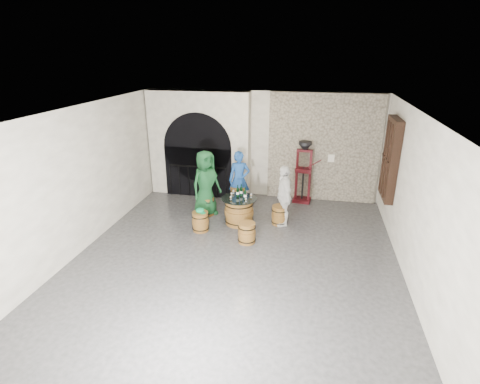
% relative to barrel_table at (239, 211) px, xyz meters
% --- Properties ---
extents(ground, '(8.00, 8.00, 0.00)m').
position_rel_barrel_table_xyz_m(ground, '(0.28, -1.80, -0.35)').
color(ground, '#303033').
rests_on(ground, ground).
extents(wall_back, '(8.00, 0.00, 8.00)m').
position_rel_barrel_table_xyz_m(wall_back, '(0.28, 2.20, 1.25)').
color(wall_back, silver).
rests_on(wall_back, ground).
extents(wall_front, '(8.00, 0.00, 8.00)m').
position_rel_barrel_table_xyz_m(wall_front, '(0.28, -5.80, 1.25)').
color(wall_front, silver).
rests_on(wall_front, ground).
extents(wall_left, '(0.00, 8.00, 8.00)m').
position_rel_barrel_table_xyz_m(wall_left, '(-3.22, -1.80, 1.25)').
color(wall_left, silver).
rests_on(wall_left, ground).
extents(wall_right, '(0.00, 8.00, 8.00)m').
position_rel_barrel_table_xyz_m(wall_right, '(3.78, -1.80, 1.25)').
color(wall_right, silver).
rests_on(wall_right, ground).
extents(ceiling, '(8.00, 8.00, 0.00)m').
position_rel_barrel_table_xyz_m(ceiling, '(0.28, -1.80, 2.85)').
color(ceiling, beige).
rests_on(ceiling, wall_back).
extents(stone_facing_panel, '(3.20, 0.12, 3.18)m').
position_rel_barrel_table_xyz_m(stone_facing_panel, '(2.08, 2.14, 1.25)').
color(stone_facing_panel, gray).
rests_on(stone_facing_panel, ground).
extents(arched_opening, '(3.10, 0.60, 3.19)m').
position_rel_barrel_table_xyz_m(arched_opening, '(-1.62, 1.94, 1.23)').
color(arched_opening, silver).
rests_on(arched_opening, ground).
extents(shuttered_window, '(0.23, 1.10, 2.00)m').
position_rel_barrel_table_xyz_m(shuttered_window, '(3.66, 0.60, 1.45)').
color(shuttered_window, black).
rests_on(shuttered_window, wall_right).
extents(barrel_table, '(0.92, 0.92, 0.71)m').
position_rel_barrel_table_xyz_m(barrel_table, '(0.00, 0.00, 0.00)').
color(barrel_table, brown).
rests_on(barrel_table, ground).
extents(barrel_stool_left, '(0.43, 0.43, 0.50)m').
position_rel_barrel_table_xyz_m(barrel_stool_left, '(-0.99, 0.39, -0.10)').
color(barrel_stool_left, brown).
rests_on(barrel_stool_left, ground).
extents(barrel_stool_far, '(0.43, 0.43, 0.50)m').
position_rel_barrel_table_xyz_m(barrel_stool_far, '(-0.20, 1.04, -0.10)').
color(barrel_stool_far, brown).
rests_on(barrel_stool_far, ground).
extents(barrel_stool_right, '(0.43, 0.43, 0.50)m').
position_rel_barrel_table_xyz_m(barrel_stool_right, '(1.05, 0.17, -0.10)').
color(barrel_stool_right, brown).
rests_on(barrel_stool_right, ground).
extents(barrel_stool_near_right, '(0.43, 0.43, 0.50)m').
position_rel_barrel_table_xyz_m(barrel_stool_near_right, '(0.39, -0.99, -0.10)').
color(barrel_stool_near_right, brown).
rests_on(barrel_stool_near_right, ground).
extents(barrel_stool_near_left, '(0.43, 0.43, 0.50)m').
position_rel_barrel_table_xyz_m(barrel_stool_near_left, '(-0.87, -0.61, -0.10)').
color(barrel_stool_near_left, brown).
rests_on(barrel_stool_near_left, ground).
extents(green_cap, '(0.26, 0.22, 0.12)m').
position_rel_barrel_table_xyz_m(green_cap, '(-0.87, -0.61, 0.20)').
color(green_cap, '#0C864A').
rests_on(green_cap, barrel_stool_near_left).
extents(person_green, '(0.98, 1.06, 1.82)m').
position_rel_barrel_table_xyz_m(person_green, '(-1.00, 0.40, 0.56)').
color(person_green, '#134420').
rests_on(person_green, ground).
extents(person_blue, '(0.66, 0.49, 1.65)m').
position_rel_barrel_table_xyz_m(person_blue, '(-0.22, 1.11, 0.47)').
color(person_blue, '#1A4793').
rests_on(person_blue, ground).
extents(person_white, '(0.68, 1.02, 1.61)m').
position_rel_barrel_table_xyz_m(person_white, '(1.13, 0.18, 0.45)').
color(person_white, silver).
rests_on(person_white, ground).
extents(wine_bottle_left, '(0.08, 0.08, 0.32)m').
position_rel_barrel_table_xyz_m(wine_bottle_left, '(-0.05, 0.09, 0.49)').
color(wine_bottle_left, black).
rests_on(wine_bottle_left, barrel_table).
extents(wine_bottle_center, '(0.08, 0.08, 0.32)m').
position_rel_barrel_table_xyz_m(wine_bottle_center, '(0.17, -0.05, 0.49)').
color(wine_bottle_center, black).
rests_on(wine_bottle_center, barrel_table).
extents(wine_bottle_right, '(0.08, 0.08, 0.32)m').
position_rel_barrel_table_xyz_m(wine_bottle_right, '(0.02, 0.19, 0.49)').
color(wine_bottle_right, black).
rests_on(wine_bottle_right, barrel_table).
extents(tasting_glass_a, '(0.05, 0.05, 0.10)m').
position_rel_barrel_table_xyz_m(tasting_glass_a, '(-0.18, -0.14, 0.41)').
color(tasting_glass_a, '#BA6D24').
rests_on(tasting_glass_a, barrel_table).
extents(tasting_glass_b, '(0.05, 0.05, 0.10)m').
position_rel_barrel_table_xyz_m(tasting_glass_b, '(0.30, 0.12, 0.41)').
color(tasting_glass_b, '#BA6D24').
rests_on(tasting_glass_b, barrel_table).
extents(tasting_glass_c, '(0.05, 0.05, 0.10)m').
position_rel_barrel_table_xyz_m(tasting_glass_c, '(-0.21, 0.30, 0.41)').
color(tasting_glass_c, '#BA6D24').
rests_on(tasting_glass_c, barrel_table).
extents(tasting_glass_d, '(0.05, 0.05, 0.10)m').
position_rel_barrel_table_xyz_m(tasting_glass_d, '(0.14, 0.32, 0.41)').
color(tasting_glass_d, '#BA6D24').
rests_on(tasting_glass_d, barrel_table).
extents(tasting_glass_e, '(0.05, 0.05, 0.10)m').
position_rel_barrel_table_xyz_m(tasting_glass_e, '(0.22, -0.19, 0.41)').
color(tasting_glass_e, '#BA6D24').
rests_on(tasting_glass_e, barrel_table).
extents(tasting_glass_f, '(0.05, 0.05, 0.10)m').
position_rel_barrel_table_xyz_m(tasting_glass_f, '(-0.22, 0.10, 0.41)').
color(tasting_glass_f, '#BA6D24').
rests_on(tasting_glass_f, barrel_table).
extents(side_barrel, '(0.46, 0.46, 0.61)m').
position_rel_barrel_table_xyz_m(side_barrel, '(-0.26, 1.09, -0.05)').
color(side_barrel, brown).
rests_on(side_barrel, ground).
extents(corking_press, '(0.77, 0.46, 1.85)m').
position_rel_barrel_table_xyz_m(corking_press, '(1.56, 1.86, 0.72)').
color(corking_press, '#430B13').
rests_on(corking_press, ground).
extents(control_box, '(0.18, 0.10, 0.22)m').
position_rel_barrel_table_xyz_m(control_box, '(2.33, 2.06, 1.00)').
color(control_box, silver).
rests_on(control_box, wall_back).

